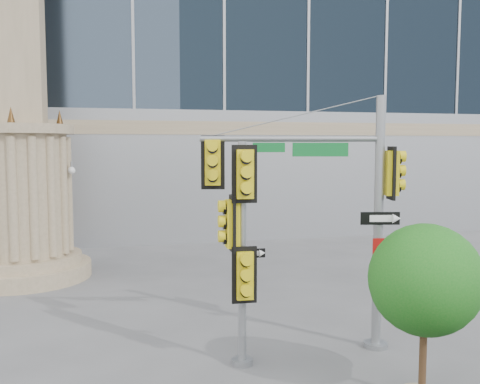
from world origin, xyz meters
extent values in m
plane|color=#545456|center=(0.00, 0.00, 0.00)|extent=(120.00, 120.00, 0.00)
cylinder|color=gray|center=(-6.00, 9.00, 0.25)|extent=(4.40, 4.40, 0.50)
cylinder|color=gray|center=(-6.00, 9.00, 0.65)|extent=(3.80, 3.80, 0.30)
cylinder|color=gray|center=(-6.00, 9.00, 2.80)|extent=(3.00, 3.00, 4.00)
cylinder|color=gray|center=(-6.00, 9.00, 4.95)|extent=(3.50, 3.50, 0.30)
cone|color=#472D14|center=(-4.70, 9.00, 5.35)|extent=(0.24, 0.24, 0.50)
cylinder|color=slate|center=(2.44, 0.56, 0.05)|extent=(0.51, 0.51, 0.11)
cylinder|color=slate|center=(2.44, 0.56, 2.74)|extent=(0.20, 0.20, 5.48)
cylinder|color=slate|center=(0.57, 0.99, 4.57)|extent=(3.77, 0.99, 0.13)
cube|color=#0C6627|center=(1.18, 0.83, 4.34)|extent=(1.17, 0.30, 0.29)
cube|color=yellow|center=(-1.04, 1.36, 4.07)|extent=(0.55, 0.36, 1.14)
cube|color=yellow|center=(2.68, 0.50, 3.84)|extent=(0.36, 0.55, 1.14)
cube|color=black|center=(2.41, 0.43, 2.88)|extent=(0.83, 0.22, 0.27)
cube|color=#9A100E|center=(2.41, 0.43, 2.24)|extent=(0.29, 0.09, 0.42)
cylinder|color=slate|center=(-0.64, 0.38, 0.05)|extent=(0.43, 0.43, 0.11)
cylinder|color=slate|center=(-0.64, 0.38, 2.25)|extent=(0.16, 0.16, 4.51)
cube|color=yellow|center=(-0.65, 0.18, 3.88)|extent=(0.51, 0.28, 1.13)
cube|color=yellow|center=(-0.84, 0.39, 2.89)|extent=(0.28, 0.51, 1.13)
cube|color=yellow|center=(-0.65, 0.18, 1.89)|extent=(0.51, 0.28, 1.13)
cube|color=black|center=(-0.48, 0.27, 2.30)|extent=(0.56, 0.05, 0.18)
cylinder|color=#382314|center=(2.06, -1.80, 0.83)|extent=(0.13, 0.13, 1.66)
sphere|color=#166116|center=(2.06, -1.80, 2.13)|extent=(1.94, 1.94, 1.94)
sphere|color=#166116|center=(2.47, -1.57, 1.85)|extent=(1.20, 1.20, 1.20)
sphere|color=#166116|center=(1.73, -2.03, 1.89)|extent=(1.02, 1.02, 1.02)
camera|label=1|loc=(-3.24, -9.78, 4.44)|focal=40.00mm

